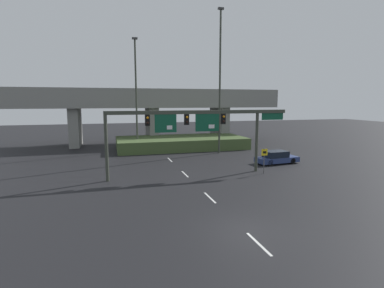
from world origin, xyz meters
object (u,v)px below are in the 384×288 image
parked_sedan_near_right (276,158)px  highway_light_pole_near (136,93)px  signal_gantry (197,123)px  highway_light_pole_far (220,80)px  speed_limit_sign (264,157)px

parked_sedan_near_right → highway_light_pole_near: bearing=131.6°
signal_gantry → parked_sedan_near_right: bearing=15.1°
highway_light_pole_near → highway_light_pole_far: highway_light_pole_far is taller
highway_light_pole_far → signal_gantry: bearing=-120.3°
speed_limit_sign → highway_light_pole_near: (-10.01, 16.53, 6.25)m
speed_limit_sign → parked_sedan_near_right: speed_limit_sign is taller
highway_light_pole_far → parked_sedan_near_right: highway_light_pole_far is taller
signal_gantry → highway_light_pole_near: highway_light_pole_near is taller
parked_sedan_near_right → speed_limit_sign: bearing=-138.9°
highway_light_pole_far → parked_sedan_near_right: size_ratio=3.75×
signal_gantry → parked_sedan_near_right: signal_gantry is taller
speed_limit_sign → parked_sedan_near_right: size_ratio=0.50×
highway_light_pole_far → highway_light_pole_near: bearing=154.0°
signal_gantry → highway_light_pole_far: bearing=59.7°
signal_gantry → parked_sedan_near_right: size_ratio=3.49×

